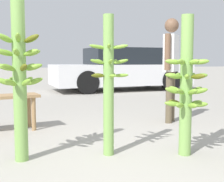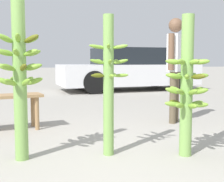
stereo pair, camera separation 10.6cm
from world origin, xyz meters
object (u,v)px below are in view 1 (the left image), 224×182
banana_stalk_right (186,85)px  vendor_person (171,60)px  banana_stalk_center (109,82)px  market_bench (0,102)px  banana_stalk_left (19,70)px  parked_car (122,70)px

banana_stalk_right → vendor_person: 1.76m
banana_stalk_center → vendor_person: bearing=45.1°
banana_stalk_center → market_bench: 1.87m
banana_stalk_left → market_bench: banana_stalk_left is taller
banana_stalk_right → market_bench: 2.55m
banana_stalk_left → market_bench: bearing=101.8°
banana_stalk_left → parked_car: 7.45m
market_bench → parked_car: (3.47, 5.37, 0.26)m
banana_stalk_center → market_bench: bearing=129.2°
banana_stalk_left → vendor_person: size_ratio=1.05×
vendor_person → banana_stalk_left: bearing=160.5°
banana_stalk_left → banana_stalk_center: bearing=-3.4°
banana_stalk_left → market_bench: size_ratio=1.56×
banana_stalk_left → banana_stalk_center: 0.88m
banana_stalk_center → banana_stalk_right: bearing=-15.8°
market_bench → vendor_person: bearing=-12.9°
banana_stalk_center → parked_car: size_ratio=0.31×
banana_stalk_left → banana_stalk_right: size_ratio=1.19×
banana_stalk_right → parked_car: banana_stalk_right is taller
banana_stalk_center → market_bench: (-1.16, 1.42, -0.35)m
market_bench → banana_stalk_right: bearing=-52.9°
vendor_person → banana_stalk_center: bearing=174.9°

